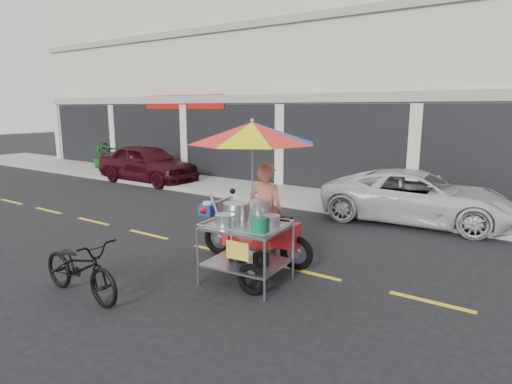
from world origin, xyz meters
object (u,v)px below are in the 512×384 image
Objects in this scene: white_pickup at (418,197)px; near_bicycle at (80,268)px; maroon_sedan at (147,163)px; food_vendor_rig at (255,178)px.

white_pickup is 7.85m from near_bicycle.
near_bicycle is at bearing -136.85° from maroon_sedan.
food_vendor_rig is at bearing 159.46° from white_pickup.
white_pickup is 1.67× the size of food_vendor_rig.
white_pickup is (9.92, -0.21, -0.08)m from maroon_sedan.
maroon_sedan reaches higher than white_pickup.
food_vendor_rig reaches higher than maroon_sedan.
near_bicycle is 0.64× the size of food_vendor_rig.
near_bicycle is (6.89, -7.45, -0.26)m from maroon_sedan.
maroon_sedan is 2.40× the size of near_bicycle.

